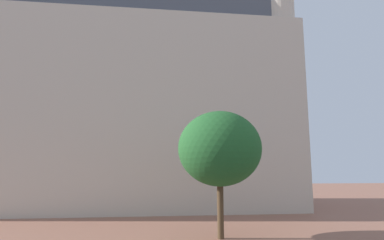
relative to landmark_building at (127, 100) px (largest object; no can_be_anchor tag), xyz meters
The scene contains 2 objects.
landmark_building is the anchor object (origin of this frame).
tree_curb_far 15.90m from the landmark_building, 66.53° to the right, with size 4.20×4.20×6.26m.
Camera 1 is at (-1.04, -0.08, 3.34)m, focal length 29.28 mm.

